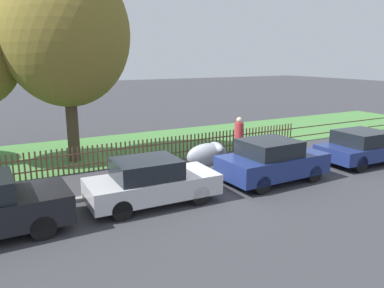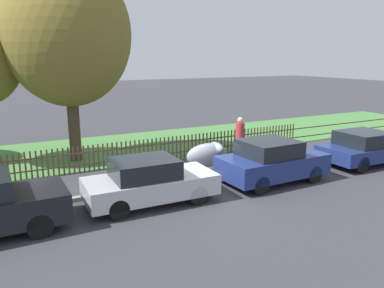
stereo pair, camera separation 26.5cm
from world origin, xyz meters
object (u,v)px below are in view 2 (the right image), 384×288
(parked_car_navy_estate, at_px, (149,181))
(covered_motorcycle, at_px, (208,155))
(tree_mid_park, at_px, (67,34))
(pedestrian_near_fence, at_px, (240,136))
(parked_car_white_van, at_px, (365,147))
(parked_car_red_compact, at_px, (272,161))

(parked_car_navy_estate, height_order, covered_motorcycle, parked_car_navy_estate)
(parked_car_navy_estate, relative_size, tree_mid_park, 0.48)
(tree_mid_park, relative_size, pedestrian_near_fence, 4.36)
(parked_car_navy_estate, distance_m, covered_motorcycle, 3.61)
(parked_car_white_van, relative_size, pedestrian_near_fence, 2.12)
(covered_motorcycle, xyz_separation_m, tree_mid_park, (-4.09, 4.10, 4.47))
(parked_car_white_van, bearing_deg, parked_car_red_compact, -178.59)
(parked_car_navy_estate, distance_m, parked_car_red_compact, 4.51)
(parked_car_red_compact, height_order, tree_mid_park, tree_mid_park)
(parked_car_navy_estate, relative_size, pedestrian_near_fence, 2.10)
(parked_car_navy_estate, bearing_deg, covered_motorcycle, 32.43)
(tree_mid_park, bearing_deg, covered_motorcycle, -45.06)
(parked_car_navy_estate, xyz_separation_m, tree_mid_park, (-1.00, 5.97, 4.47))
(parked_car_red_compact, bearing_deg, covered_motorcycle, 124.57)
(tree_mid_park, distance_m, pedestrian_near_fence, 8.06)
(covered_motorcycle, distance_m, tree_mid_park, 7.32)
(parked_car_navy_estate, bearing_deg, parked_car_white_van, 0.81)
(parked_car_red_compact, bearing_deg, parked_car_white_van, -1.37)
(pedestrian_near_fence, bearing_deg, parked_car_navy_estate, 97.91)
(parked_car_red_compact, relative_size, pedestrian_near_fence, 2.07)
(tree_mid_park, bearing_deg, parked_car_red_compact, -47.68)
(covered_motorcycle, bearing_deg, tree_mid_park, 136.21)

